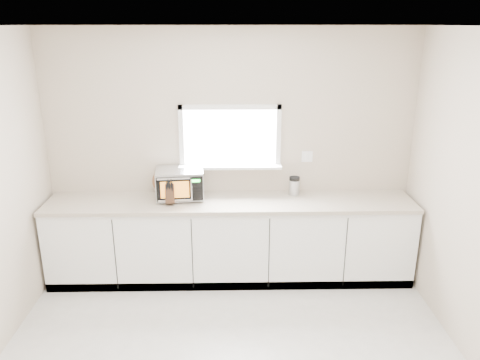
{
  "coord_description": "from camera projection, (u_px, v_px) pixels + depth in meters",
  "views": [
    {
      "loc": [
        0.01,
        -2.96,
        2.72
      ],
      "look_at": [
        0.1,
        1.55,
        1.2
      ],
      "focal_mm": 35.0,
      "sensor_mm": 36.0,
      "label": 1
    }
  ],
  "objects": [
    {
      "name": "cabinets",
      "position": [
        231.0,
        241.0,
        5.15
      ],
      "size": [
        3.92,
        0.6,
        0.88
      ],
      "primitive_type": "cube",
      "color": "white",
      "rests_on": "ground"
    },
    {
      "name": "cutting_board",
      "position": [
        165.0,
        181.0,
        5.16
      ],
      "size": [
        0.29,
        0.07,
        0.28
      ],
      "primitive_type": "cylinder",
      "rotation": [
        1.4,
        0.0,
        0.0
      ],
      "color": "olive",
      "rests_on": "countertop"
    },
    {
      "name": "microwave",
      "position": [
        180.0,
        183.0,
        5.02
      ],
      "size": [
        0.54,
        0.44,
        0.32
      ],
      "rotation": [
        0.0,
        0.0,
        0.1
      ],
      "color": "black",
      "rests_on": "countertop"
    },
    {
      "name": "knife_block",
      "position": [
        170.0,
        193.0,
        4.87
      ],
      "size": [
        0.1,
        0.2,
        0.28
      ],
      "rotation": [
        0.0,
        0.0,
        0.03
      ],
      "color": "#49291A",
      "rests_on": "countertop"
    },
    {
      "name": "countertop",
      "position": [
        230.0,
        202.0,
        4.99
      ],
      "size": [
        3.92,
        0.64,
        0.04
      ],
      "primitive_type": "cube",
      "color": "#BBB29A",
      "rests_on": "cabinets"
    },
    {
      "name": "back_wall",
      "position": [
        230.0,
        153.0,
        5.13
      ],
      "size": [
        4.0,
        0.17,
        2.7
      ],
      "color": "#BFB098",
      "rests_on": "ground"
    },
    {
      "name": "coffee_grinder",
      "position": [
        294.0,
        186.0,
        5.14
      ],
      "size": [
        0.14,
        0.14,
        0.21
      ],
      "rotation": [
        0.0,
        0.0,
        -0.23
      ],
      "color": "#ADAFB4",
      "rests_on": "countertop"
    }
  ]
}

